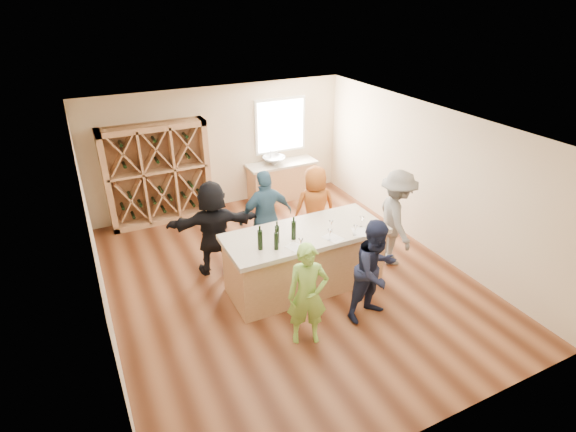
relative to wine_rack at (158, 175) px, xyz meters
name	(u,v)px	position (x,y,z in m)	size (l,w,h in m)	color
floor	(288,281)	(1.50, -3.27, -1.15)	(6.00, 7.00, 0.10)	brown
ceiling	(288,123)	(1.50, -3.27, 1.75)	(6.00, 7.00, 0.10)	white
wall_back	(220,148)	(1.50, 0.28, 0.30)	(6.00, 0.10, 2.80)	beige
wall_front	(440,345)	(1.50, -6.82, 0.30)	(6.00, 0.10, 2.80)	beige
wall_left	(92,251)	(-1.55, -3.27, 0.30)	(0.10, 7.00, 2.80)	beige
wall_right	(430,178)	(4.55, -3.27, 0.30)	(0.10, 7.00, 2.80)	beige
window_frame	(280,125)	(3.00, 0.20, 0.65)	(1.30, 0.06, 1.30)	white
window_pane	(281,126)	(3.00, 0.17, 0.65)	(1.18, 0.01, 1.18)	white
wine_rack	(158,175)	(0.00, 0.00, 0.00)	(2.20, 0.45, 2.20)	tan
back_counter_base	(282,181)	(2.90, -0.07, -0.67)	(1.60, 0.58, 0.86)	tan
back_counter_top	(282,164)	(2.90, -0.07, -0.21)	(1.70, 0.62, 0.06)	beige
sink	(274,160)	(2.70, -0.07, -0.09)	(0.54, 0.54, 0.19)	silver
faucet	(271,156)	(2.70, 0.11, -0.03)	(0.02, 0.02, 0.30)	silver
tasting_counter_base	(305,261)	(1.66, -3.59, -0.60)	(2.60, 1.00, 1.00)	tan
tasting_counter_top	(305,234)	(1.66, -3.59, -0.06)	(2.72, 1.12, 0.08)	beige
wine_bottle_a	(260,240)	(0.78, -3.77, 0.14)	(0.08, 0.08, 0.32)	black
wine_bottle_b	(276,241)	(1.00, -3.88, 0.12)	(0.07, 0.07, 0.29)	black
wine_bottle_c	(277,235)	(1.10, -3.70, 0.13)	(0.07, 0.07, 0.30)	black
wine_bottle_e	(294,230)	(1.38, -3.71, 0.14)	(0.08, 0.08, 0.31)	black
wine_glass_a	(301,244)	(1.33, -4.06, 0.08)	(0.08, 0.08, 0.20)	white
wine_glass_b	(330,235)	(1.88, -4.00, 0.08)	(0.07, 0.07, 0.20)	white
wine_glass_c	(355,231)	(2.34, -4.04, 0.07)	(0.07, 0.07, 0.17)	white
wine_glass_d	(331,226)	(2.06, -3.75, 0.08)	(0.07, 0.07, 0.19)	white
wine_glass_e	(362,222)	(2.59, -3.86, 0.08)	(0.08, 0.08, 0.20)	white
tasting_menu_a	(296,247)	(1.30, -3.96, -0.02)	(0.22, 0.30, 0.00)	white
tasting_menu_b	(333,238)	(1.97, -3.97, -0.02)	(0.23, 0.31, 0.00)	white
tasting_menu_c	(360,232)	(2.46, -3.99, -0.02)	(0.23, 0.32, 0.00)	white
person_near_left	(307,295)	(1.06, -4.79, -0.29)	(0.59, 0.43, 1.61)	#8CC64C
person_near_right	(375,271)	(2.25, -4.75, -0.26)	(0.82, 0.45, 1.68)	#191E38
person_server	(396,218)	(3.54, -3.61, -0.18)	(1.18, 0.55, 1.83)	slate
person_far_mid	(266,216)	(1.45, -2.46, -0.20)	(1.05, 0.54, 1.80)	#335972
person_far_right	(315,208)	(2.48, -2.46, -0.25)	(0.83, 0.54, 1.69)	#994C19
person_far_left	(214,228)	(0.44, -2.44, -0.22)	(1.64, 0.59, 1.76)	black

